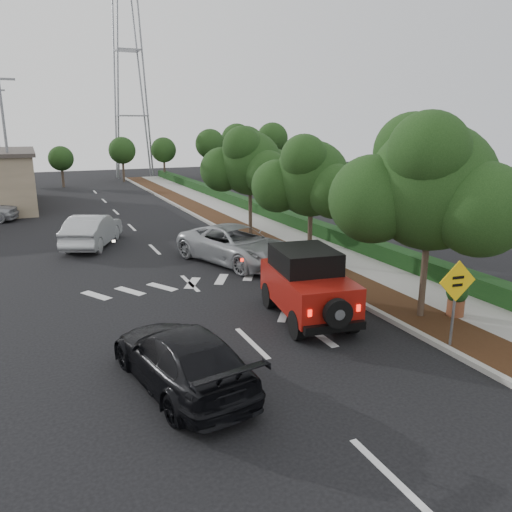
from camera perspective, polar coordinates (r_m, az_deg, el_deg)
ground at (r=14.25m, az=-0.47°, el=-9.92°), size 120.00×120.00×0.00m
curb at (r=26.46m, az=-1.77°, el=1.90°), size 0.20×70.00×0.15m
planting_strip at (r=26.85m, az=0.20°, el=2.06°), size 1.80×70.00×0.12m
sidewalk at (r=27.66m, az=3.80°, el=2.41°), size 2.00×70.00×0.12m
hedge at (r=28.26m, az=6.32°, el=3.32°), size 0.80×70.00×0.80m
transmission_tower at (r=61.19m, az=-13.62°, el=8.73°), size 7.00×4.00×28.00m
street_tree_near at (r=16.76m, az=18.21°, el=-6.82°), size 3.80×3.80×5.92m
street_tree_mid at (r=22.11m, az=6.08°, el=-0.95°), size 3.20×3.20×5.32m
street_tree_far at (r=27.75m, az=-0.65°, el=2.35°), size 3.40×3.40×5.62m
light_pole_a at (r=38.35m, az=-25.84°, el=4.33°), size 2.00×0.22×9.00m
light_pole_b at (r=50.28m, az=-26.74°, el=6.36°), size 2.00×0.22×9.00m
red_jeep at (r=15.80m, az=5.68°, el=-3.10°), size 2.45×4.49×2.22m
silver_suv_ahead at (r=22.09m, az=-2.28°, el=1.30°), size 4.54×6.46×1.64m
black_suv_oncoming at (r=11.95m, az=-8.52°, el=-11.39°), size 2.76×5.16×1.42m
silver_sedan_oncoming at (r=26.48m, az=-18.19°, el=2.80°), size 3.58×5.20×1.62m
speed_hump_sign at (r=14.30m, az=21.89°, el=-3.81°), size 1.12×0.16×2.39m
terracotta_planter at (r=16.88m, az=21.97°, el=-4.20°), size 0.66×0.66×1.15m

